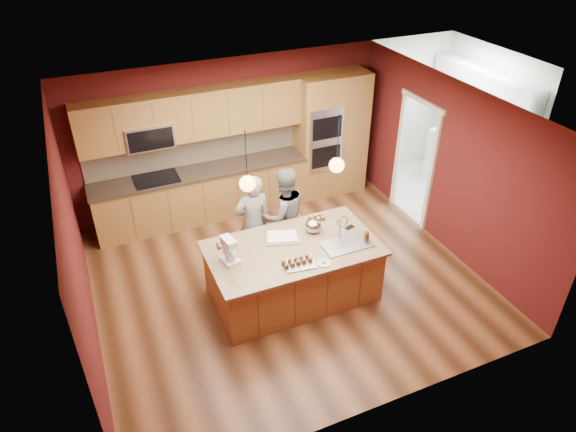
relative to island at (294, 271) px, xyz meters
name	(u,v)px	position (x,y,z in m)	size (l,w,h in m)	color
floor	(286,279)	(0.04, 0.37, -0.44)	(5.50, 5.50, 0.00)	#422513
ceiling	(286,110)	(0.04, 0.37, 2.26)	(5.50, 5.50, 0.00)	silver
wall_back	(230,135)	(0.04, 2.87, 0.91)	(5.50, 5.50, 0.00)	#4F1514
wall_front	(384,323)	(0.04, -2.13, 0.91)	(5.50, 5.50, 0.00)	#4F1514
wall_left	(75,251)	(-2.71, 0.37, 0.91)	(5.00, 5.00, 0.00)	#4F1514
wall_right	(448,167)	(2.79, 0.37, 0.91)	(5.00, 5.00, 0.00)	#4F1514
cabinet_run	(198,167)	(-0.64, 2.62, 0.54)	(3.74, 0.64, 2.30)	olive
oven_column	(331,135)	(1.88, 2.57, 0.71)	(1.30, 0.62, 2.30)	olive
doorway_trim	(414,163)	(2.77, 1.17, 0.61)	(0.08, 1.11, 2.20)	white
laundry_room	(484,91)	(4.39, 1.57, 1.51)	(2.60, 2.70, 2.70)	silver
pendant_left	(247,183)	(-0.63, 0.00, 1.56)	(0.20, 0.20, 0.80)	black
pendant_right	(337,165)	(0.59, 0.00, 1.56)	(0.20, 0.20, 0.80)	black
island	(294,271)	(0.00, 0.00, 0.00)	(2.35, 1.32, 1.25)	olive
person_left	(253,222)	(-0.27, 0.92, 0.34)	(0.57, 0.38, 1.58)	black
person_right	(284,215)	(0.23, 0.92, 0.34)	(0.76, 0.60, 1.57)	slate
stand_mixer	(229,252)	(-0.91, 0.04, 0.58)	(0.24, 0.30, 0.37)	white
sheet_cake	(282,237)	(-0.07, 0.25, 0.44)	(0.55, 0.47, 0.05)	silver
cooling_rack	(300,264)	(-0.09, -0.38, 0.43)	(0.41, 0.29, 0.02)	#BABDC2
mixing_bowl	(313,226)	(0.40, 0.24, 0.52)	(0.24, 0.24, 0.21)	#AFB2B6
plate	(324,263)	(0.21, -0.49, 0.43)	(0.19, 0.19, 0.01)	white
tumbler	(367,237)	(0.98, -0.27, 0.49)	(0.07, 0.07, 0.14)	#37220C
phone	(350,227)	(0.93, 0.11, 0.43)	(0.14, 0.08, 0.01)	black
cupcakes_left	(224,244)	(-0.87, 0.41, 0.46)	(0.22, 0.15, 0.07)	#CF8645
cupcakes_rack	(297,260)	(-0.12, -0.35, 0.48)	(0.42, 0.17, 0.08)	#CF8645
cupcakes_right	(317,217)	(0.58, 0.49, 0.46)	(0.25, 0.17, 0.08)	#CF8645
washer	(475,177)	(4.21, 1.16, 0.02)	(0.57, 0.59, 0.92)	white
dryer	(450,157)	(4.20, 1.89, 0.11)	(0.69, 0.71, 1.11)	white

